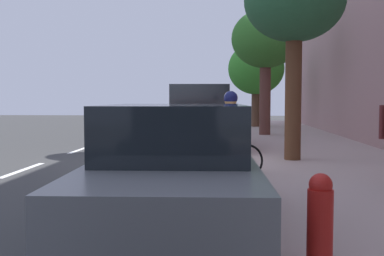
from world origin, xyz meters
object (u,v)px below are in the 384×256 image
parked_suv_red_mid (199,117)px  cyclist_with_backpack (232,127)px  parked_sedan_grey_second (176,171)px  street_tree_mid_block (294,4)px  street_tree_far_end (266,41)px  bicycle_at_curb (220,160)px  fire_hydrant (320,222)px  street_tree_corner (256,69)px

parked_suv_red_mid → cyclist_with_backpack: bearing=-80.8°
parked_suv_red_mid → cyclist_with_backpack: 5.71m
parked_sedan_grey_second → cyclist_with_backpack: (0.71, 3.50, 0.31)m
parked_sedan_grey_second → parked_suv_red_mid: bearing=91.3°
street_tree_mid_block → street_tree_far_end: 7.78m
bicycle_at_curb → fire_hydrant: (0.89, -5.29, 0.18)m
street_tree_mid_block → street_tree_corner: 13.32m
street_tree_mid_block → street_tree_far_end: (0.00, 7.78, 0.09)m
bicycle_at_curb → cyclist_with_backpack: (0.22, -0.45, 0.69)m
parked_suv_red_mid → street_tree_far_end: bearing=62.6°
parked_suv_red_mid → street_tree_mid_block: 4.84m
street_tree_mid_block → bicycle_at_curb: bearing=-129.8°
street_tree_mid_block → fire_hydrant: street_tree_mid_block is taller
street_tree_mid_block → street_tree_far_end: bearing=90.0°
street_tree_mid_block → street_tree_far_end: size_ratio=0.94×
bicycle_at_curb → fire_hydrant: bearing=-80.4°
parked_sedan_grey_second → street_tree_far_end: size_ratio=0.88×
bicycle_at_curb → cyclist_with_backpack: cyclist_with_backpack is taller
bicycle_at_curb → parked_sedan_grey_second: bearing=-97.0°
fire_hydrant → bicycle_at_curb: bearing=99.6°
bicycle_at_curb → fire_hydrant: size_ratio=2.05×
cyclist_with_backpack → fire_hydrant: size_ratio=2.06×
street_tree_corner → fire_hydrant: 20.82m
parked_sedan_grey_second → street_tree_corner: bearing=83.5°
cyclist_with_backpack → street_tree_mid_block: size_ratio=0.36×
bicycle_at_curb → parked_suv_red_mid: bearing=97.6°
fire_hydrant → street_tree_far_end: bearing=86.9°
street_tree_far_end → bicycle_at_curb: bearing=-99.9°
cyclist_with_backpack → street_tree_mid_block: (1.49, 2.51, 2.76)m
parked_suv_red_mid → cyclist_with_backpack: size_ratio=2.77×
bicycle_at_curb → street_tree_mid_block: street_tree_mid_block is taller
bicycle_at_curb → street_tree_corner: bearing=83.6°
street_tree_corner → fire_hydrant: bearing=-92.3°
parked_suv_red_mid → street_tree_corner: 10.65m
fire_hydrant → parked_sedan_grey_second: bearing=135.7°
street_tree_mid_block → street_tree_corner: bearing=90.0°
street_tree_far_end → cyclist_with_backpack: bearing=-98.3°
cyclist_with_backpack → street_tree_far_end: bearing=81.7°
parked_sedan_grey_second → parked_suv_red_mid: (-0.21, 9.14, 0.27)m
parked_suv_red_mid → fire_hydrant: parked_suv_red_mid is taller
parked_suv_red_mid → bicycle_at_curb: 5.28m
parked_suv_red_mid → parked_sedan_grey_second: bearing=-88.7°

